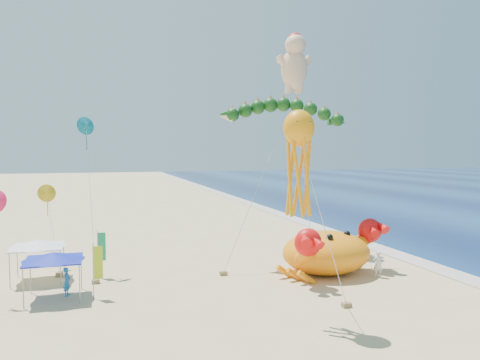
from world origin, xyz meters
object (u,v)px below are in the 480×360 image
octopus_kite (299,155)px  dragon_kite (282,115)px  canopy_blue (54,257)px  crab_inflatable (327,251)px  cherub_kite (295,62)px  canopy_white (38,244)px

octopus_kite → dragon_kite: bearing=71.7°
octopus_kite → canopy_blue: size_ratio=3.07×
dragon_kite → octopus_kite: 12.67m
crab_inflatable → cherub_kite: cherub_kite is taller
crab_inflatable → canopy_blue: bearing=-179.4°
dragon_kite → octopus_kite: (-3.88, -11.71, -2.89)m
octopus_kite → canopy_white: bearing=138.6°
cherub_kite → canopy_blue: (-18.94, -9.13, -13.71)m
cherub_kite → dragon_kite: bearing=-122.5°
canopy_blue → cherub_kite: bearing=25.7°
crab_inflatable → canopy_blue: crab_inflatable is taller
dragon_kite → cherub_kite: cherub_kite is taller
crab_inflatable → canopy_blue: (-17.56, -0.19, 0.82)m
crab_inflatable → canopy_white: crab_inflatable is taller
crab_inflatable → cherub_kite: 17.12m
crab_inflatable → canopy_blue: size_ratio=2.45×
canopy_blue → canopy_white: bearing=107.0°
crab_inflatable → dragon_kite: 10.54m
crab_inflatable → cherub_kite: size_ratio=0.45×
cherub_kite → canopy_blue: cherub_kite is taller
dragon_kite → canopy_blue: bearing=-164.9°
crab_inflatable → dragon_kite: dragon_kite is taller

